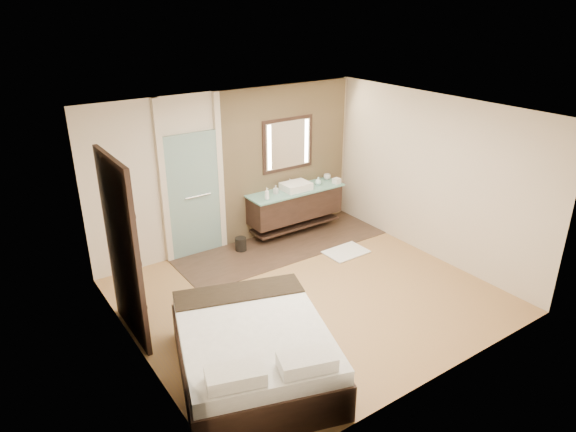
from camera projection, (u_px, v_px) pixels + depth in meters
floor at (309, 296)px, 7.57m from camera, size 5.00×5.00×0.00m
tile_strip at (282, 245)px, 9.09m from camera, size 3.80×1.30×0.01m
stone_wall at (286, 160)px, 9.29m from camera, size 2.60×0.08×2.70m
vanity at (295, 204)px, 9.37m from camera, size 1.85×0.55×0.88m
mirror_unit at (288, 144)px, 9.13m from camera, size 1.06×0.04×0.96m
frosted_door at (193, 190)px, 8.40m from camera, size 1.10×0.12×2.70m
shoji_partition at (123, 249)px, 6.28m from camera, size 0.06×1.20×2.40m
bed at (254, 350)px, 5.87m from camera, size 2.21×2.47×0.80m
bath_mat at (346, 252)px, 8.83m from camera, size 0.73×0.51×0.02m
waste_bin at (241, 244)px, 8.87m from camera, size 0.24×0.24×0.24m
tissue_box at (336, 181)px, 9.53m from camera, size 0.13×0.13×0.10m
soap_bottle_a at (267, 194)px, 8.76m from camera, size 0.09×0.09×0.21m
soap_bottle_b at (276, 190)px, 9.02m from camera, size 0.09×0.09×0.15m
soap_bottle_c at (318, 181)px, 9.46m from camera, size 0.14×0.14×0.15m
cup at (327, 177)px, 9.75m from camera, size 0.16×0.16×0.10m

